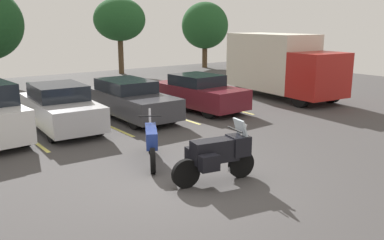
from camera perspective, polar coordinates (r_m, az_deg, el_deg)
name	(u,v)px	position (r m, az deg, el deg)	size (l,w,h in m)	color
ground	(193,183)	(9.79, 0.14, -8.77)	(44.00, 44.00, 0.10)	#423F3F
motorcycle_touring	(218,154)	(9.55, 3.62, -4.70)	(2.11, 1.00, 1.45)	black
motorcycle_second	(151,141)	(10.97, -5.65, -2.95)	(1.24, 2.07, 1.28)	black
parking_stripes	(25,135)	(14.76, -22.09, -1.88)	(16.65, 4.81, 0.01)	#EAE066
car_silver	(60,107)	(15.01, -17.76, 1.66)	(2.00, 4.59, 1.55)	#B7B7BC
car_charcoal	(131,99)	(16.15, -8.48, 2.85)	(1.83, 4.71, 1.45)	#38383D
car_maroon	(198,93)	(17.49, 0.86, 3.81)	(2.03, 4.57, 1.49)	maroon
box_truck	(281,65)	(20.81, 12.21, 7.49)	(2.95, 6.44, 3.08)	#A51E19
tree_center	(120,20)	(30.32, -10.00, 13.50)	(3.65, 3.65, 5.32)	#4C3823
tree_far_left	(205,26)	(33.99, 1.80, 12.92)	(3.74, 3.74, 5.21)	#4C3823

